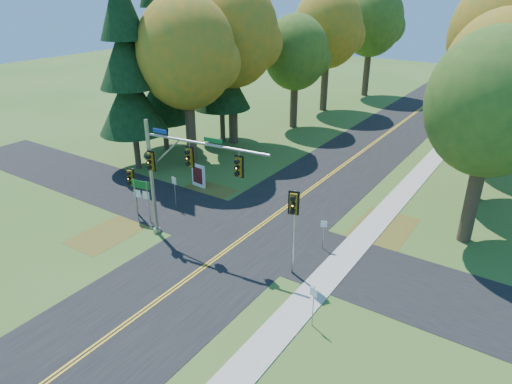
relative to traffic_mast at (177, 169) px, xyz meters
The scene contains 29 objects.
ground 5.75m from the traffic_mast, 19.96° to the left, with size 160.00×160.00×0.00m, color #325C20.
road_main 5.74m from the traffic_mast, 19.96° to the left, with size 8.00×160.00×0.02m, color black.
road_cross 6.43m from the traffic_mast, 45.78° to the left, with size 60.00×6.00×0.02m, color black.
centerline_left 5.68m from the traffic_mast, 20.59° to the left, with size 0.10×160.00×0.01m, color gold.
centerline_right 5.79m from the traffic_mast, 19.37° to the left, with size 0.10×160.00×0.01m, color gold.
sidewalk_east 10.42m from the traffic_mast, ahead, with size 1.60×160.00×0.06m, color #9E998E.
leaf_patch_w_near 7.80m from the traffic_mast, 124.41° to the left, with size 4.00×6.00×0.00m, color brown.
leaf_patch_e 13.01m from the traffic_mast, 35.87° to the left, with size 3.50×8.00×0.00m, color brown.
leaf_patch_w_far 6.82m from the traffic_mast, 156.99° to the right, with size 3.00×5.00×0.00m, color brown.
tree_w_a 14.06m from the traffic_mast, 127.77° to the left, with size 8.00×8.00×14.15m.
tree_e_a 18.00m from the traffic_mast, 34.10° to the left, with size 7.20×7.20×12.73m.
tree_w_b 20.23m from the traffic_mast, 116.62° to the left, with size 8.60×8.60×15.38m.
tree_e_b 22.14m from the traffic_mast, 50.02° to the left, with size 7.60×7.60×13.33m.
tree_w_c 26.57m from the traffic_mast, 104.32° to the left, with size 6.80×6.80×11.91m.
tree_e_c 28.55m from the traffic_mast, 62.52° to the left, with size 8.80×8.80×15.79m.
tree_w_d 35.36m from the traffic_mast, 101.73° to the left, with size 8.20×8.20×14.56m.
tree_e_d 36.28m from the traffic_mast, 70.13° to the left, with size 7.00×7.00×12.32m.
tree_w_e 45.87m from the traffic_mast, 97.46° to the left, with size 8.40×8.40×14.97m.
pine_a 14.20m from the traffic_mast, 148.31° to the left, with size 5.60×5.60×19.48m.
pine_b 18.07m from the traffic_mast, 137.04° to the left, with size 5.60×5.60×17.31m.
pine_c 20.40m from the traffic_mast, 120.30° to the left, with size 5.60×5.60×20.56m.
traffic_mast is the anchor object (origin of this frame).
east_signal_pole 7.54m from the traffic_mast, ahead, with size 0.57×0.68×5.06m.
ped_signal_pole 5.45m from the traffic_mast, behind, with size 0.54×0.64×3.48m.
route_sign_cluster 4.76m from the traffic_mast, behind, with size 1.38×0.30×2.99m.
info_kiosk 9.19m from the traffic_mast, 123.26° to the left, with size 1.32×0.32×1.81m.
reg_sign_e_north 9.29m from the traffic_mast, 27.49° to the left, with size 0.35×0.17×1.94m.
reg_sign_e_south 11.08m from the traffic_mast, 13.42° to the right, with size 0.41×0.12×2.18m.
reg_sign_w 5.62m from the traffic_mast, 137.63° to the left, with size 0.46×0.12×2.43m.
Camera 1 is at (14.46, -18.93, 14.51)m, focal length 32.00 mm.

